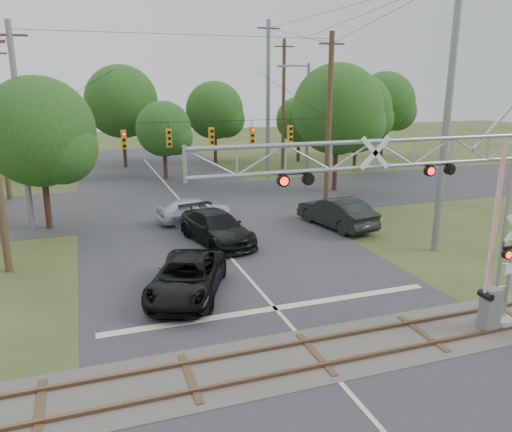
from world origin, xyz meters
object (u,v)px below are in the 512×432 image
object	(u,v)px
car_dark	(217,228)
sedan_silver	(195,210)
pickup_black	(187,277)
crossing_gantry	(431,204)
streetlight	(305,121)
traffic_signal_span	(205,127)

from	to	relation	value
car_dark	sedan_silver	size ratio (longest dim) A/B	1.26
pickup_black	sedan_silver	size ratio (longest dim) A/B	1.22
car_dark	pickup_black	bearing A→B (deg)	-127.35
pickup_black	sedan_silver	world-z (taller)	sedan_silver
crossing_gantry	car_dark	bearing A→B (deg)	105.95
pickup_black	car_dark	bearing A→B (deg)	88.57
sedan_silver	streetlight	bearing A→B (deg)	-65.43
pickup_black	car_dark	size ratio (longest dim) A/B	0.97
traffic_signal_span	crossing_gantry	bearing A→B (deg)	-81.76
crossing_gantry	pickup_black	xyz separation A→B (m)	(-6.43, 6.22, -3.92)
pickup_black	streetlight	world-z (taller)	streetlight
crossing_gantry	traffic_signal_span	world-z (taller)	traffic_signal_span
crossing_gantry	car_dark	world-z (taller)	crossing_gantry
pickup_black	sedan_silver	bearing A→B (deg)	99.34
traffic_signal_span	sedan_silver	world-z (taller)	traffic_signal_span
car_dark	sedan_silver	world-z (taller)	car_dark
pickup_black	streetlight	xyz separation A→B (m)	(12.78, 16.88, 4.65)
traffic_signal_span	streetlight	size ratio (longest dim) A/B	2.00
sedan_silver	crossing_gantry	bearing A→B (deg)	-174.53
streetlight	sedan_silver	bearing A→B (deg)	-148.18
crossing_gantry	pickup_black	bearing A→B (deg)	135.96
crossing_gantry	car_dark	xyz separation A→B (m)	(-3.56, 12.44, -3.86)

